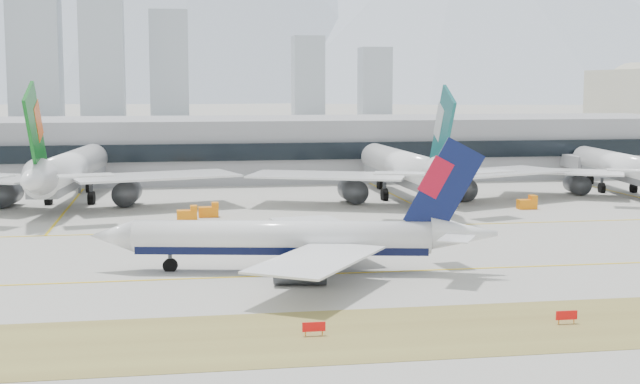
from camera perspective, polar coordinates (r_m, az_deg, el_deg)
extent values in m
plane|color=#A6A49B|center=(117.52, 3.21, -4.64)|extent=(3000.00, 3000.00, 0.00)
cube|color=brown|center=(87.46, 7.91, -8.73)|extent=(360.00, 18.00, 0.06)
cube|color=yellow|center=(112.74, 3.77, -5.12)|extent=(360.00, 0.45, 0.04)
cube|color=yellow|center=(146.44, 0.60, -2.32)|extent=(360.00, 0.45, 0.04)
cylinder|color=white|center=(111.98, -2.46, -2.87)|extent=(37.39, 11.29, 4.08)
cube|color=black|center=(112.18, -2.46, -3.44)|extent=(36.54, 10.54, 1.84)
cone|color=white|center=(115.52, -13.17, -2.75)|extent=(6.39, 5.11, 4.08)
cone|color=white|center=(112.59, 9.20, -2.64)|extent=(8.93, 5.62, 4.08)
cube|color=white|center=(122.99, 0.15, -2.27)|extent=(12.80, 21.47, 0.24)
cube|color=white|center=(117.55, 8.12, -2.07)|extent=(4.27, 6.10, 0.16)
cylinder|color=#3F4247|center=(119.74, -0.90, -3.62)|extent=(6.70, 4.22, 3.06)
cube|color=#3F4247|center=(119.52, -0.90, -3.04)|extent=(2.60, 0.81, 1.43)
cube|color=white|center=(100.73, -0.18, -4.32)|extent=(18.74, 21.87, 0.24)
cube|color=white|center=(107.16, 8.75, -2.95)|extent=(5.96, 6.76, 0.16)
cylinder|color=#3F4247|center=(104.96, -1.27, -5.12)|extent=(6.70, 4.22, 3.06)
cube|color=#3F4247|center=(104.71, -1.27, -4.46)|extent=(2.60, 0.81, 1.43)
cube|color=#0B1345|center=(111.48, 7.94, 0.24)|extent=(9.95, 2.33, 12.78)
cube|color=#B20B26|center=(111.22, 7.42, 0.95)|extent=(4.55, 1.33, 5.48)
cylinder|color=#3F4247|center=(114.46, -9.57, -4.41)|extent=(0.49, 0.49, 2.45)
cylinder|color=black|center=(114.56, -9.57, -4.66)|extent=(1.94, 1.06, 1.84)
cylinder|color=#3F4247|center=(109.92, -2.01, -4.79)|extent=(0.49, 0.49, 2.45)
cylinder|color=black|center=(110.02, -2.01, -5.05)|extent=(1.94, 1.06, 1.84)
cylinder|color=#3F4247|center=(115.11, -1.84, -4.25)|extent=(0.49, 0.49, 2.45)
cylinder|color=black|center=(115.21, -1.84, -4.50)|extent=(1.94, 1.06, 1.84)
cylinder|color=white|center=(182.79, -15.68, 1.49)|extent=(11.38, 48.93, 6.42)
cube|color=slate|center=(182.96, -15.66, 0.94)|extent=(10.32, 47.86, 2.89)
cone|color=white|center=(210.13, -14.11, 2.21)|extent=(7.15, 8.03, 6.42)
cone|color=white|center=(153.97, -17.96, 0.74)|extent=(7.49, 11.39, 6.42)
cube|color=white|center=(173.04, -10.54, 1.01)|extent=(33.52, 22.11, 0.39)
cube|color=white|center=(154.05, -14.77, 1.03)|extent=(9.77, 6.50, 0.26)
cylinder|color=#3F4247|center=(177.36, -12.24, -0.03)|extent=(5.62, 8.54, 4.81)
cube|color=#3F4247|center=(177.15, -12.26, 0.59)|extent=(0.83, 3.40, 2.25)
cylinder|color=#3F4247|center=(182.24, -19.44, -0.09)|extent=(5.62, 8.54, 4.81)
cube|color=#3F4247|center=(182.03, -19.47, 0.51)|extent=(0.83, 3.40, 2.25)
cube|color=#0C5A19|center=(156.65, -17.76, 3.64)|extent=(1.96, 13.41, 17.21)
cube|color=#D4480C|center=(157.87, -17.67, 4.35)|extent=(1.33, 6.09, 7.37)
cylinder|color=#3F4247|center=(201.28, -14.55, 0.53)|extent=(0.77, 0.77, 3.85)
cylinder|color=black|center=(201.37, -14.55, 0.30)|extent=(1.41, 2.99, 2.89)
cylinder|color=#3F4247|center=(182.93, -16.99, -0.17)|extent=(0.77, 0.77, 3.85)
cylinder|color=black|center=(183.03, -16.99, -0.42)|extent=(1.41, 2.99, 2.89)
cylinder|color=#3F4247|center=(181.19, -14.43, -0.15)|extent=(0.77, 0.77, 3.85)
cylinder|color=black|center=(181.29, -14.42, -0.41)|extent=(1.41, 2.99, 2.89)
cylinder|color=white|center=(183.50, 5.29, 1.68)|extent=(7.01, 47.35, 6.25)
cube|color=slate|center=(183.66, 5.28, 1.14)|extent=(6.05, 46.39, 2.81)
cone|color=white|center=(209.75, 3.26, 2.34)|extent=(6.37, 7.32, 6.25)
cone|color=white|center=(155.97, 8.18, 1.00)|extent=(6.42, 10.60, 6.25)
cube|color=white|center=(182.43, 10.99, 1.25)|extent=(32.99, 24.35, 0.38)
cube|color=white|center=(160.53, 10.70, 1.29)|extent=(9.77, 7.18, 0.25)
cylinder|color=#3F4247|center=(183.74, 8.97, 0.26)|extent=(4.81, 7.95, 4.69)
cube|color=#3F4247|center=(183.53, 8.99, 0.84)|extent=(0.52, 3.29, 2.19)
cube|color=white|center=(172.96, 0.52, 1.08)|extent=(32.95, 23.63, 0.38)
cube|color=white|center=(155.40, 5.11, 1.20)|extent=(9.72, 6.96, 0.25)
cylinder|color=#3F4247|center=(177.52, 2.11, 0.10)|extent=(4.81, 7.95, 4.69)
cube|color=#3F4247|center=(177.31, 2.11, 0.71)|extent=(0.52, 3.29, 2.19)
cube|color=#135254|center=(158.50, 7.84, 3.79)|extent=(0.77, 13.08, 16.77)
cube|color=#A1A7AA|center=(159.66, 7.70, 4.47)|extent=(0.78, 5.90, 7.18)
cylinder|color=#3F4247|center=(201.25, 3.88, 0.72)|extent=(0.75, 0.75, 3.75)
cylinder|color=black|center=(201.33, 3.88, 0.50)|extent=(1.14, 2.83, 2.81)
cylinder|color=#3F4247|center=(181.70, 4.15, 0.05)|extent=(0.75, 0.75, 3.75)
cylinder|color=black|center=(181.79, 4.15, -0.20)|extent=(1.14, 2.83, 2.81)
cylinder|color=#3F4247|center=(183.92, 6.60, 0.10)|extent=(0.75, 0.75, 3.75)
cylinder|color=black|center=(184.01, 6.60, -0.14)|extent=(1.14, 2.83, 2.81)
cylinder|color=white|center=(205.64, 18.45, 1.67)|extent=(10.06, 41.61, 5.46)
cube|color=slate|center=(205.77, 18.43, 1.25)|extent=(9.16, 40.70, 2.46)
cone|color=white|center=(227.84, 16.25, 2.22)|extent=(6.13, 6.88, 5.46)
cube|color=white|center=(195.02, 15.06, 1.28)|extent=(28.75, 23.04, 0.33)
cube|color=white|center=(181.19, 19.09, 1.33)|extent=(8.62, 6.81, 0.22)
cylinder|color=#3F4247|center=(199.47, 16.13, 0.50)|extent=(4.84, 7.29, 4.09)
cube|color=#3F4247|center=(199.30, 16.14, 0.96)|extent=(0.73, 2.89, 1.91)
cylinder|color=#3F4247|center=(220.63, 16.91, 0.92)|extent=(0.65, 0.65, 3.27)
cylinder|color=black|center=(220.70, 16.91, 0.74)|extent=(1.23, 2.55, 2.46)
cylinder|color=#3F4247|center=(203.72, 17.59, 0.42)|extent=(0.65, 0.65, 3.27)
cylinder|color=black|center=(203.79, 17.58, 0.23)|extent=(1.23, 2.55, 2.46)
cylinder|color=#3F4247|center=(206.33, 19.43, 0.43)|extent=(0.65, 0.65, 3.27)
cylinder|color=black|center=(206.41, 19.42, 0.24)|extent=(1.23, 2.55, 2.46)
cube|color=gray|center=(229.25, -3.17, 2.89)|extent=(280.00, 42.00, 15.00)
cube|color=black|center=(207.93, -2.50, 2.61)|extent=(280.00, 1.20, 4.00)
cube|color=beige|center=(282.18, 19.19, 4.61)|extent=(2.00, 57.00, 27.90)
cube|color=red|center=(84.38, -0.40, -8.62)|extent=(2.20, 0.15, 0.90)
cylinder|color=orange|center=(84.43, -0.94, -9.07)|extent=(0.10, 0.10, 0.50)
cylinder|color=orange|center=(84.68, 0.15, -9.02)|extent=(0.10, 0.10, 0.50)
cube|color=red|center=(91.72, 15.50, -7.61)|extent=(2.20, 0.15, 0.90)
cylinder|color=orange|center=(91.55, 15.03, -8.04)|extent=(0.10, 0.10, 0.50)
cylinder|color=orange|center=(92.22, 15.94, -7.96)|extent=(0.10, 0.10, 0.50)
cube|color=orange|center=(173.35, 13.10, -0.77)|extent=(3.50, 2.00, 1.80)
cube|color=orange|center=(173.67, 13.47, -0.37)|extent=(1.20, 1.80, 1.00)
cylinder|color=black|center=(172.23, 12.83, -0.99)|extent=(0.70, 0.30, 0.70)
cylinder|color=black|center=(173.70, 12.63, -0.92)|extent=(0.70, 0.30, 0.70)
cylinder|color=black|center=(173.16, 13.56, -0.97)|extent=(0.70, 0.30, 0.70)
cylinder|color=black|center=(174.62, 13.35, -0.90)|extent=(0.70, 0.30, 0.70)
cube|color=orange|center=(156.26, -8.51, -1.49)|extent=(3.50, 2.00, 1.80)
cube|color=orange|center=(156.12, -8.08, -1.04)|extent=(1.20, 1.80, 1.00)
cylinder|color=black|center=(155.53, -8.94, -1.74)|extent=(0.70, 0.30, 0.70)
cylinder|color=black|center=(157.12, -8.95, -1.65)|extent=(0.70, 0.30, 0.70)
cylinder|color=black|center=(155.58, -8.06, -1.72)|extent=(0.70, 0.30, 0.70)
cylinder|color=black|center=(157.16, -8.08, -1.64)|extent=(0.70, 0.30, 0.70)
cube|color=orange|center=(159.94, -7.16, -1.27)|extent=(3.50, 2.00, 1.80)
cube|color=orange|center=(159.83, -6.73, -0.84)|extent=(1.20, 1.80, 1.00)
cylinder|color=black|center=(159.18, -7.57, -1.52)|extent=(0.70, 0.30, 0.70)
cylinder|color=black|center=(160.76, -7.59, -1.44)|extent=(0.70, 0.30, 0.70)
cylinder|color=black|center=(159.28, -6.71, -1.50)|extent=(0.70, 0.30, 0.70)
cylinder|color=black|center=(160.86, -6.74, -1.42)|extent=(0.70, 0.30, 0.70)
cube|color=#9DA8B3|center=(573.01, -17.76, 8.22)|extent=(30.00, 27.00, 80.00)
cube|color=#9DA8B3|center=(564.51, -13.80, 9.90)|extent=(26.00, 23.40, 110.00)
cube|color=#9DA8B3|center=(577.37, -9.64, 7.94)|extent=(24.00, 21.60, 70.00)
cube|color=#9DA8B3|center=(589.28, -0.77, 7.29)|extent=(20.00, 18.00, 55.00)
cube|color=#9DA8B3|center=(597.85, 3.53, 6.93)|extent=(20.00, 18.00, 48.00)
cone|color=#9EA8B7|center=(1590.73, 9.15, 11.64)|extent=(1120.00, 1120.00, 350.00)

